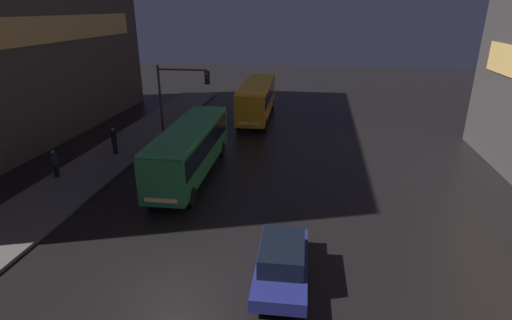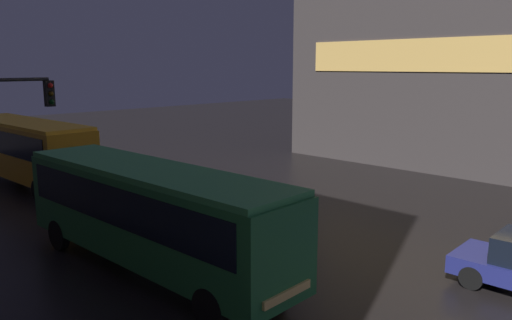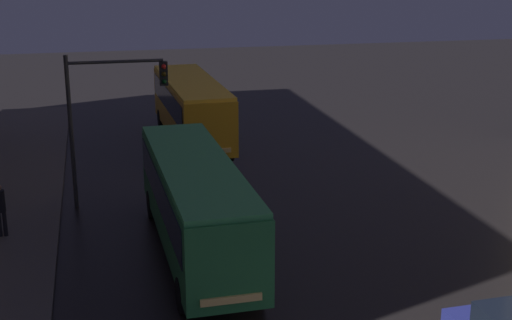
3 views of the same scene
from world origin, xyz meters
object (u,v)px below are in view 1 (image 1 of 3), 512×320
Objects in this scene: bus_near at (190,146)px; pedestrian_mid at (54,161)px; car_taxi at (282,260)px; pedestrian_near at (114,139)px; bus_far at (257,97)px; traffic_light_main at (178,92)px.

pedestrian_mid is (-7.75, -1.65, -0.79)m from bus_near.
car_taxi is at bearing -56.00° from pedestrian_mid.
car_taxi is 16.96m from pedestrian_near.
bus_far is 2.20× the size of car_taxi.
traffic_light_main is (-2.51, 5.45, 2.07)m from bus_near.
pedestrian_mid is at bearing -126.45° from traffic_light_main.
car_taxi is 2.55× the size of pedestrian_near.
car_taxi is 15.75m from pedestrian_mid.
bus_far reaches higher than pedestrian_near.
bus_near is at bearing -65.29° from traffic_light_main.
bus_far is (1.83, 13.81, 0.08)m from bus_near.
pedestrian_near is at bearing -142.94° from traffic_light_main.
pedestrian_mid is (-9.58, -15.45, -0.87)m from bus_far.
bus_near is 10.87m from car_taxi.
bus_near is 2.20× the size of car_taxi.
traffic_light_main is at bearing -60.22° from car_taxi.
pedestrian_mid is at bearing 10.63° from bus_near.
bus_near is at bearing 80.59° from bus_far.
traffic_light_main is (-8.77, 14.27, 3.22)m from car_taxi.
bus_near reaches higher than pedestrian_mid.
bus_near reaches higher than car_taxi.
bus_far is 9.62m from traffic_light_main.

